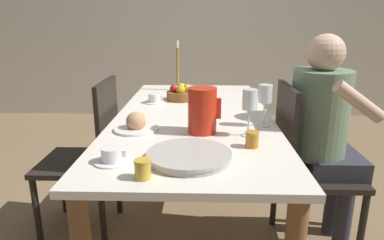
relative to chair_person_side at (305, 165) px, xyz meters
The scene contains 17 objects.
ground_plane 0.79m from the chair_person_side, behind, with size 20.00×20.00×0.00m, color #7F6647.
wall_back 2.98m from the chair_person_side, 102.29° to the left, with size 10.00×0.06×2.60m.
dining_table 0.64m from the chair_person_side, behind, with size 0.85×1.78×0.74m.
chair_person_side is the anchor object (origin of this frame).
chair_opposite 1.23m from the chair_person_side, behind, with size 0.42×0.42×0.93m.
person_seated 0.23m from the chair_person_side, 14.45° to the left, with size 0.39×0.41×1.19m.
red_pitcher 0.69m from the chair_person_side, 160.41° to the right, with size 0.16×0.13×0.21m.
wine_glass_water 0.48m from the chair_person_side, 160.83° to the right, with size 0.07×0.07×0.21m.
wine_glass_juice 0.59m from the chair_person_side, 145.46° to the right, with size 0.07×0.07×0.22m.
teacup_near_person 1.09m from the chair_person_side, 147.84° to the right, with size 0.13×0.13×0.06m.
teacup_across 0.98m from the chair_person_side, 156.12° to the left, with size 0.13×0.13×0.06m.
serving_tray 0.85m from the chair_person_side, 139.21° to the right, with size 0.32×0.32×0.03m.
bread_plate 0.94m from the chair_person_side, 168.68° to the right, with size 0.21×0.21×0.10m.
jam_jar_amber 1.07m from the chair_person_side, 137.62° to the right, with size 0.06×0.06×0.07m.
jam_jar_red 0.60m from the chair_person_side, 132.50° to the right, with size 0.06×0.06×0.07m.
fruit_bowl 0.89m from the chair_person_side, 146.22° to the left, with size 0.19×0.19×0.10m.
candlestick_tall 1.16m from the chair_person_side, 133.17° to the left, with size 0.06×0.06×0.36m.
Camera 1 is at (0.05, -1.83, 1.25)m, focal length 32.00 mm.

